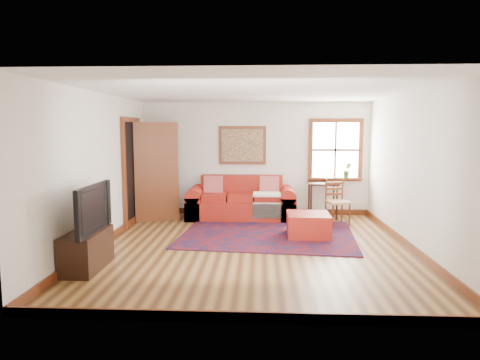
# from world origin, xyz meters

# --- Properties ---
(ground) EXTENTS (5.50, 5.50, 0.00)m
(ground) POSITION_xyz_m (0.00, 0.00, 0.00)
(ground) COLOR #482A13
(ground) RESTS_ON ground
(room_envelope) EXTENTS (5.04, 5.54, 2.52)m
(room_envelope) POSITION_xyz_m (0.00, 0.02, 1.65)
(room_envelope) COLOR silver
(room_envelope) RESTS_ON ground
(window) EXTENTS (1.18, 0.20, 1.38)m
(window) POSITION_xyz_m (1.78, 2.70, 1.31)
(window) COLOR white
(window) RESTS_ON ground
(doorway) EXTENTS (0.89, 1.08, 2.14)m
(doorway) POSITION_xyz_m (-2.21, 1.78, 1.07)
(doorway) COLOR black
(doorway) RESTS_ON ground
(framed_artwork) EXTENTS (1.05, 0.07, 0.85)m
(framed_artwork) POSITION_xyz_m (-0.30, 2.71, 1.55)
(framed_artwork) COLOR #652D15
(framed_artwork) RESTS_ON ground
(persian_rug) EXTENTS (3.27, 2.72, 0.02)m
(persian_rug) POSITION_xyz_m (0.24, 0.85, 0.01)
(persian_rug) COLOR #570C0F
(persian_rug) RESTS_ON ground
(red_leather_sofa) EXTENTS (2.30, 0.95, 0.90)m
(red_leather_sofa) POSITION_xyz_m (-0.31, 2.30, 0.30)
(red_leather_sofa) COLOR maroon
(red_leather_sofa) RESTS_ON ground
(red_ottoman) EXTENTS (0.75, 0.75, 0.42)m
(red_ottoman) POSITION_xyz_m (0.96, 0.73, 0.21)
(red_ottoman) COLOR maroon
(red_ottoman) RESTS_ON ground
(side_table) EXTENTS (0.64, 0.48, 0.77)m
(side_table) POSITION_xyz_m (1.45, 2.37, 0.64)
(side_table) COLOR black
(side_table) RESTS_ON ground
(ladder_back_chair) EXTENTS (0.51, 0.50, 0.91)m
(ladder_back_chair) POSITION_xyz_m (1.65, 1.84, 0.49)
(ladder_back_chair) COLOR tan
(ladder_back_chair) RESTS_ON ground
(media_cabinet) EXTENTS (0.43, 0.95, 0.52)m
(media_cabinet) POSITION_xyz_m (-2.27, -1.19, 0.26)
(media_cabinet) COLOR black
(media_cabinet) RESTS_ON ground
(television) EXTENTS (0.15, 1.13, 0.65)m
(television) POSITION_xyz_m (-2.25, -1.21, 0.85)
(television) COLOR black
(television) RESTS_ON media_cabinet
(candle_hurricane) EXTENTS (0.12, 0.12, 0.18)m
(candle_hurricane) POSITION_xyz_m (-2.22, -0.76, 0.61)
(candle_hurricane) COLOR silver
(candle_hurricane) RESTS_ON media_cabinet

